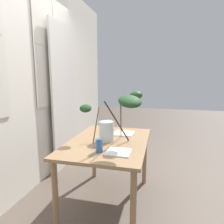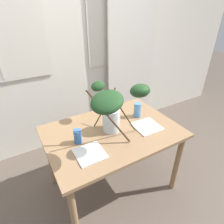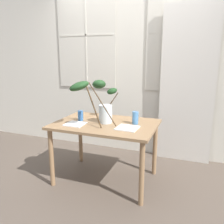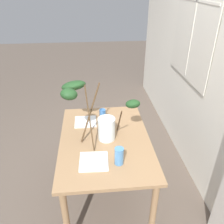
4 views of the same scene
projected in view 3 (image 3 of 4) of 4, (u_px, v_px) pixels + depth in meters
ground at (106, 179)px, 2.94m from camera, size 14.00×14.00×0.00m
back_wall_with_windows at (132, 61)px, 3.59m from camera, size 5.65×0.14×2.86m
curtain_sheer_side at (187, 86)px, 3.25m from camera, size 0.75×0.03×2.21m
dining_table at (105, 131)px, 2.79m from camera, size 1.20×0.83×0.73m
vase_with_branches at (98, 101)px, 2.66m from camera, size 0.53×0.74×0.56m
drinking_glass_blue_left at (80, 116)px, 2.87m from camera, size 0.07×0.07×0.12m
drinking_glass_blue_right at (135, 118)px, 2.72m from camera, size 0.07×0.07×0.15m
plate_square_left at (75, 124)px, 2.71m from camera, size 0.22×0.22×0.01m
plate_square_right at (127, 128)px, 2.56m from camera, size 0.24×0.24×0.01m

